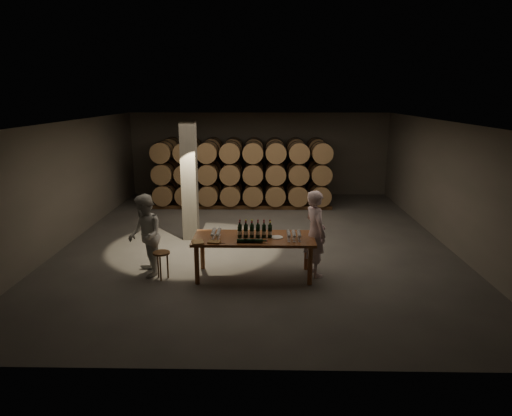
{
  "coord_description": "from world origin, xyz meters",
  "views": [
    {
      "loc": [
        0.24,
        -11.84,
        3.88
      ],
      "look_at": [
        0.01,
        -0.72,
        1.1
      ],
      "focal_mm": 32.0,
      "sensor_mm": 36.0,
      "label": 1
    }
  ],
  "objects_px": {
    "person_man": "(315,233)",
    "bottle_cluster": "(255,231)",
    "notebook_near": "(214,242)",
    "person_woman": "(145,236)",
    "stool": "(162,257)",
    "tasting_table": "(254,242)",
    "plate": "(277,237)"
  },
  "relations": [
    {
      "from": "bottle_cluster",
      "to": "person_man",
      "type": "relative_size",
      "value": 0.39
    },
    {
      "from": "tasting_table",
      "to": "person_woman",
      "type": "bearing_deg",
      "value": 178.88
    },
    {
      "from": "tasting_table",
      "to": "bottle_cluster",
      "type": "relative_size",
      "value": 3.52
    },
    {
      "from": "person_man",
      "to": "bottle_cluster",
      "type": "bearing_deg",
      "value": 73.88
    },
    {
      "from": "bottle_cluster",
      "to": "notebook_near",
      "type": "xyz_separation_m",
      "value": [
        -0.83,
        -0.43,
        -0.11
      ]
    },
    {
      "from": "tasting_table",
      "to": "bottle_cluster",
      "type": "height_order",
      "value": "bottle_cluster"
    },
    {
      "from": "bottle_cluster",
      "to": "person_man",
      "type": "height_order",
      "value": "person_man"
    },
    {
      "from": "notebook_near",
      "to": "stool",
      "type": "height_order",
      "value": "notebook_near"
    },
    {
      "from": "notebook_near",
      "to": "stool",
      "type": "relative_size",
      "value": 0.41
    },
    {
      "from": "bottle_cluster",
      "to": "stool",
      "type": "xyz_separation_m",
      "value": [
        -2.0,
        -0.22,
        -0.53
      ]
    },
    {
      "from": "tasting_table",
      "to": "stool",
      "type": "bearing_deg",
      "value": -175.08
    },
    {
      "from": "person_man",
      "to": "tasting_table",
      "type": "bearing_deg",
      "value": 75.81
    },
    {
      "from": "tasting_table",
      "to": "notebook_near",
      "type": "bearing_deg",
      "value": -154.61
    },
    {
      "from": "bottle_cluster",
      "to": "plate",
      "type": "distance_m",
      "value": 0.49
    },
    {
      "from": "tasting_table",
      "to": "notebook_near",
      "type": "height_order",
      "value": "notebook_near"
    },
    {
      "from": "bottle_cluster",
      "to": "person_woman",
      "type": "distance_m",
      "value": 2.39
    },
    {
      "from": "person_woman",
      "to": "stool",
      "type": "bearing_deg",
      "value": 38.35
    },
    {
      "from": "bottle_cluster",
      "to": "notebook_near",
      "type": "distance_m",
      "value": 0.94
    },
    {
      "from": "bottle_cluster",
      "to": "person_woman",
      "type": "xyz_separation_m",
      "value": [
        -2.38,
        -0.0,
        -0.12
      ]
    },
    {
      "from": "notebook_near",
      "to": "bottle_cluster",
      "type": "bearing_deg",
      "value": 34.41
    },
    {
      "from": "bottle_cluster",
      "to": "person_man",
      "type": "distance_m",
      "value": 1.32
    },
    {
      "from": "plate",
      "to": "person_man",
      "type": "xyz_separation_m",
      "value": [
        0.84,
        0.17,
        0.04
      ]
    },
    {
      "from": "tasting_table",
      "to": "stool",
      "type": "distance_m",
      "value": 2.0
    },
    {
      "from": "notebook_near",
      "to": "person_woman",
      "type": "xyz_separation_m",
      "value": [
        -1.55,
        0.43,
        -0.01
      ]
    },
    {
      "from": "bottle_cluster",
      "to": "person_woman",
      "type": "height_order",
      "value": "person_woman"
    },
    {
      "from": "person_man",
      "to": "person_woman",
      "type": "relative_size",
      "value": 1.05
    },
    {
      "from": "person_woman",
      "to": "notebook_near",
      "type": "bearing_deg",
      "value": 51.97
    },
    {
      "from": "tasting_table",
      "to": "person_woman",
      "type": "relative_size",
      "value": 1.44
    },
    {
      "from": "plate",
      "to": "stool",
      "type": "height_order",
      "value": "plate"
    },
    {
      "from": "stool",
      "to": "tasting_table",
      "type": "bearing_deg",
      "value": 4.92
    },
    {
      "from": "notebook_near",
      "to": "stool",
      "type": "bearing_deg",
      "value": 176.55
    },
    {
      "from": "stool",
      "to": "person_man",
      "type": "relative_size",
      "value": 0.32
    }
  ]
}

